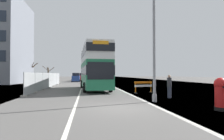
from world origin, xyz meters
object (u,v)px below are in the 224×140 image
object	(u,v)px
car_oncoming_near	(94,78)
red_pillar_postbox	(221,92)
double_decker_bus	(94,67)
lamppost_foreground	(154,38)
car_receding_mid	(76,78)
roadworks_barrier	(143,86)
pedestrian_at_kerb	(169,86)
car_receding_far	(79,77)

from	to	relation	value
car_oncoming_near	red_pillar_postbox	bearing A→B (deg)	-80.84
double_decker_bus	car_oncoming_near	xyz separation A→B (m)	(0.69, 17.62, -1.68)
lamppost_foreground	car_receding_mid	xyz separation A→B (m)	(-6.89, 34.83, -3.20)
lamppost_foreground	roadworks_barrier	distance (m)	6.86
lamppost_foreground	roadworks_barrier	xyz separation A→B (m)	(0.99, 5.84, -3.47)
car_oncoming_near	pedestrian_at_kerb	size ratio (longest dim) A/B	2.27
car_receding_far	double_decker_bus	bearing A→B (deg)	-84.60
car_receding_mid	pedestrian_at_kerb	bearing A→B (deg)	-75.14
double_decker_bus	lamppost_foreground	xyz separation A→B (m)	(3.53, -10.48, 1.55)
car_receding_far	pedestrian_at_kerb	bearing A→B (deg)	-78.42
lamppost_foreground	car_receding_far	xyz separation A→B (m)	(-6.64, 43.34, -3.19)
lamppost_foreground	car_oncoming_near	world-z (taller)	lamppost_foreground
double_decker_bus	car_receding_mid	bearing A→B (deg)	97.85
lamppost_foreground	car_receding_far	bearing A→B (deg)	98.71
red_pillar_postbox	pedestrian_at_kerb	world-z (taller)	pedestrian_at_kerb
double_decker_bus	car_receding_far	xyz separation A→B (m)	(-3.11, 32.87, -1.63)
red_pillar_postbox	roadworks_barrier	bearing A→B (deg)	97.71
red_pillar_postbox	roadworks_barrier	world-z (taller)	red_pillar_postbox
car_oncoming_near	pedestrian_at_kerb	xyz separation A→B (m)	(4.70, -26.21, -0.07)
roadworks_barrier	car_receding_far	size ratio (longest dim) A/B	0.45
roadworks_barrier	pedestrian_at_kerb	size ratio (longest dim) A/B	1.08
car_receding_mid	roadworks_barrier	bearing A→B (deg)	-74.80
lamppost_foreground	red_pillar_postbox	size ratio (longest dim) A/B	5.39
roadworks_barrier	car_oncoming_near	distance (m)	22.58
double_decker_bus	red_pillar_postbox	size ratio (longest dim) A/B	6.87
lamppost_foreground	red_pillar_postbox	distance (m)	5.21
car_oncoming_near	pedestrian_at_kerb	bearing A→B (deg)	-79.84
car_oncoming_near	car_receding_mid	size ratio (longest dim) A/B	0.89
red_pillar_postbox	pedestrian_at_kerb	size ratio (longest dim) A/B	0.93
car_receding_mid	red_pillar_postbox	bearing A→B (deg)	-76.57
double_decker_bus	roadworks_barrier	size ratio (longest dim) A/B	5.88
car_oncoming_near	roadworks_barrier	bearing A→B (deg)	-80.24
double_decker_bus	red_pillar_postbox	distance (m)	15.10
car_receding_mid	car_oncoming_near	bearing A→B (deg)	-59.01
car_receding_mid	car_receding_far	bearing A→B (deg)	88.31
pedestrian_at_kerb	roadworks_barrier	bearing A→B (deg)	102.39
lamppost_foreground	car_receding_far	distance (m)	43.96
lamppost_foreground	pedestrian_at_kerb	distance (m)	4.22
double_decker_bus	pedestrian_at_kerb	distance (m)	10.30
red_pillar_postbox	car_receding_mid	world-z (taller)	car_receding_mid
lamppost_foreground	roadworks_barrier	size ratio (longest dim) A/B	4.62
car_receding_far	pedestrian_at_kerb	xyz separation A→B (m)	(8.50, -41.46, -0.11)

